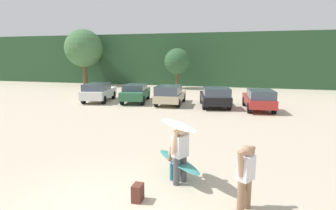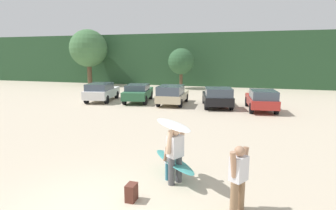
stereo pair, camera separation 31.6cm
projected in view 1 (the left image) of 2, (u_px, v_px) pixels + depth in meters
hillside_ridge at (217, 59)px, 38.24m from camera, size 108.00×12.00×6.40m
tree_far_right at (84, 48)px, 33.91m from camera, size 4.63×4.63×6.93m
tree_right at (177, 62)px, 30.90m from camera, size 2.92×2.92×4.52m
parked_car_white at (99, 92)px, 22.33m from camera, size 2.51×4.41×1.51m
parked_car_forest_green at (136, 92)px, 22.08m from camera, size 2.56×4.59×1.43m
parked_car_champagne at (170, 94)px, 20.82m from camera, size 2.09×4.19×1.51m
parked_car_black at (215, 97)px, 19.83m from camera, size 2.69×4.22×1.49m
parked_car_red at (259, 99)px, 18.67m from camera, size 2.14×4.24×1.46m
person_adult at (180, 152)px, 7.86m from camera, size 0.52×0.71×1.70m
person_child at (174, 159)px, 8.18m from camera, size 0.36×0.50×1.09m
person_companion at (245, 174)px, 6.47m from camera, size 0.47×0.64×1.62m
surfboard_white at (178, 125)px, 7.66m from camera, size 1.59×1.67×0.09m
surfboard_teal at (178, 161)px, 8.29m from camera, size 1.95×2.12×0.19m
backpack_dropped at (138, 193)px, 6.99m from camera, size 0.24×0.34×0.45m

